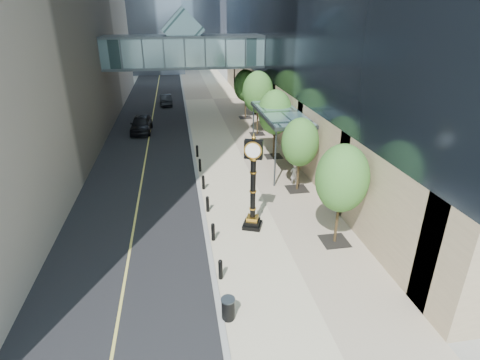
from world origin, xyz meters
name	(u,v)px	position (x,y,z in m)	size (l,w,h in m)	color
ground	(284,287)	(0.00, 0.00, 0.00)	(320.00, 320.00, 0.00)	gray
road	(155,101)	(-7.00, 40.00, 0.01)	(8.00, 180.00, 0.02)	black
sidewalk	(213,99)	(1.00, 40.00, 0.03)	(8.00, 180.00, 0.06)	#BDB091
curb	(184,100)	(-3.00, 40.00, 0.04)	(0.25, 180.00, 0.07)	gray
skywalk	(184,49)	(-3.00, 28.00, 7.71)	(17.00, 4.20, 5.80)	slate
entrance_canopy	(280,114)	(3.48, 14.00, 4.19)	(3.00, 8.00, 4.38)	#383F44
bollard_row	(205,193)	(-2.70, 9.00, 0.51)	(0.20, 16.20, 0.90)	black
street_trees	(272,110)	(3.60, 16.86, 3.81)	(2.98, 28.62, 6.12)	black
street_clock	(253,190)	(-0.39, 5.16, 2.38)	(1.30, 1.30, 5.35)	black
trash_bin	(228,309)	(-2.70, -1.45, 0.51)	(0.52, 0.52, 0.90)	black
pedestrian	(294,174)	(3.58, 10.25, 0.87)	(0.59, 0.39, 1.62)	beige
car_near	(141,124)	(-7.80, 25.29, 0.85)	(1.96, 4.87, 1.66)	black
car_far	(166,100)	(-5.48, 37.45, 0.71)	(1.46, 4.20, 1.38)	black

